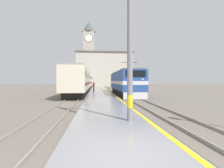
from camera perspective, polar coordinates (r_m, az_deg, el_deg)
ground_plane at (r=34.52m, az=-4.17°, el=-2.62°), size 200.00×200.00×0.00m
platform at (r=29.52m, az=-3.95°, el=-2.91°), size 3.68×140.00×0.33m
rail_track_near at (r=29.86m, az=3.22°, el=-3.12°), size 2.83×140.00×0.16m
rail_track_far at (r=29.64m, az=-10.42°, el=-3.17°), size 2.84×140.00×0.16m
locomotive_train at (r=27.03m, az=4.11°, el=0.40°), size 2.92×15.18×4.68m
passenger_train at (r=45.82m, az=-8.65°, el=1.02°), size 2.92×54.34×4.09m
catenary_mast at (r=8.42m, az=6.77°, el=15.87°), size 3.19×0.28×7.96m
person_on_platform at (r=31.80m, az=-6.01°, el=-0.68°), size 0.34×0.34×1.74m
clock_tower at (r=79.31m, az=-7.55°, el=10.32°), size 5.85×5.85×28.18m
station_building at (r=70.51m, az=-2.48°, el=4.78°), size 22.51×8.39×13.60m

